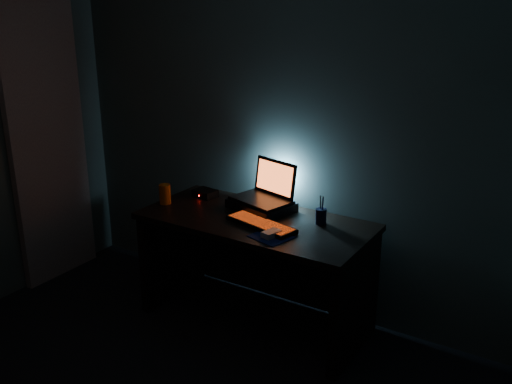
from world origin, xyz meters
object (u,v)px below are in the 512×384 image
mouse (271,234)px  router (205,193)px  pen_cup (321,216)px  juice_glass (165,194)px  keyboard (261,224)px  laptop (267,191)px

mouse → router: size_ratio=0.69×
pen_cup → juice_glass: juice_glass is taller
keyboard → juice_glass: bearing=-167.0°
laptop → pen_cup: size_ratio=4.41×
laptop → router: laptop is taller
mouse → keyboard: bearing=156.1°
pen_cup → juice_glass: (-1.07, -0.23, 0.02)m
laptop → pen_cup: laptop is taller
mouse → juice_glass: (-0.92, 0.11, 0.05)m
laptop → pen_cup: (0.44, -0.07, -0.07)m
mouse → pen_cup: 0.38m
laptop → juice_glass: bearing=-140.3°
laptop → mouse: (0.28, -0.41, -0.10)m
keyboard → pen_cup: size_ratio=5.14×
laptop → mouse: bearing=-41.3°
keyboard → juice_glass: size_ratio=3.71×
laptop → mouse: laptop is taller
keyboard → mouse: (0.14, -0.11, 0.01)m
keyboard → juice_glass: (-0.78, 0.01, 0.05)m
keyboard → router: bearing=170.8°
juice_glass → keyboard: bearing=-0.4°
mouse → pen_cup: bearing=79.6°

